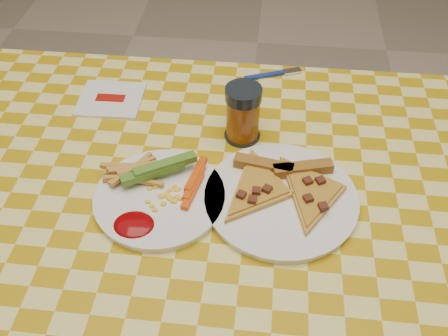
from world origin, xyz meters
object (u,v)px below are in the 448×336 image
at_px(plate_left, 160,198).
at_px(drink_glass, 243,114).
at_px(plate_right, 281,199).
at_px(table, 216,236).

bearing_deg(plate_left, drink_glass, 55.03).
bearing_deg(plate_right, drink_glass, 116.18).
height_order(plate_left, plate_right, same).
bearing_deg(drink_glass, plate_right, -63.82).
xyz_separation_m(plate_left, drink_glass, (0.13, 0.18, 0.05)).
height_order(plate_left, drink_glass, drink_glass).
relative_size(table, plate_left, 5.84).
distance_m(plate_left, drink_glass, 0.23).
bearing_deg(plate_left, plate_right, 5.52).
height_order(table, plate_right, plate_right).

